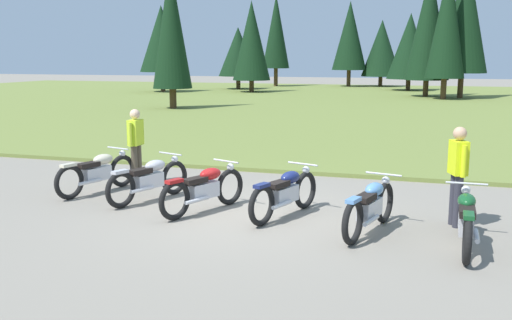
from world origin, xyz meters
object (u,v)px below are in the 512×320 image
object	(u,v)px
motorcycle_navy	(285,192)
rider_near_row_end	(136,142)
rider_in_hivis_vest	(458,170)
motorcycle_sky_blue	(370,206)
motorcycle_british_green	(466,220)
motorcycle_cream	(97,172)
motorcycle_red	(204,188)
motorcycle_silver	(149,179)

from	to	relation	value
motorcycle_navy	rider_near_row_end	xyz separation A→B (m)	(-3.80, 1.60, 0.51)
rider_near_row_end	rider_in_hivis_vest	bearing A→B (deg)	-11.24
motorcycle_sky_blue	rider_near_row_end	world-z (taller)	rider_near_row_end
motorcycle_navy	motorcycle_british_green	size ratio (longest dim) A/B	0.96
motorcycle_british_green	motorcycle_navy	bearing A→B (deg)	163.03
motorcycle_cream	rider_in_hivis_vest	world-z (taller)	rider_in_hivis_vest
motorcycle_cream	motorcycle_navy	world-z (taller)	same
rider_near_row_end	motorcycle_red	bearing A→B (deg)	-36.83
motorcycle_silver	motorcycle_sky_blue	size ratio (longest dim) A/B	0.98
motorcycle_red	motorcycle_silver	bearing A→B (deg)	161.17
motorcycle_navy	motorcycle_british_green	xyz separation A→B (m)	(2.97, -0.91, 0.00)
motorcycle_sky_blue	motorcycle_red	bearing A→B (deg)	172.47
rider_near_row_end	rider_in_hivis_vest	distance (m)	6.78
motorcycle_sky_blue	rider_near_row_end	distance (m)	5.77
motorcycle_sky_blue	motorcycle_british_green	bearing A→B (deg)	-14.71
motorcycle_sky_blue	motorcycle_cream	bearing A→B (deg)	168.49
motorcycle_silver	rider_in_hivis_vest	xyz separation A→B (m)	(5.68, -0.05, 0.51)
rider_near_row_end	motorcycle_cream	bearing A→B (deg)	-111.52
motorcycle_silver	rider_in_hivis_vest	distance (m)	5.71
motorcycle_cream	motorcycle_red	xyz separation A→B (m)	(2.70, -0.76, 0.00)
motorcycle_british_green	motorcycle_red	bearing A→B (deg)	170.12
motorcycle_sky_blue	motorcycle_silver	bearing A→B (deg)	168.88
motorcycle_navy	rider_near_row_end	distance (m)	4.15
motorcycle_silver	motorcycle_cream	bearing A→B (deg)	167.23
motorcycle_red	rider_in_hivis_vest	size ratio (longest dim) A/B	1.18
motorcycle_silver	motorcycle_british_green	bearing A→B (deg)	-12.01
motorcycle_sky_blue	rider_in_hivis_vest	xyz separation A→B (m)	(1.32, 0.81, 0.51)
motorcycle_cream	motorcycle_british_green	size ratio (longest dim) A/B	0.97
motorcycle_silver	motorcycle_red	bearing A→B (deg)	-18.83
motorcycle_red	motorcycle_sky_blue	bearing A→B (deg)	-7.53
motorcycle_navy	motorcycle_sky_blue	world-z (taller)	same
rider_in_hivis_vest	motorcycle_cream	bearing A→B (deg)	177.12
motorcycle_red	motorcycle_navy	world-z (taller)	same
motorcycle_red	rider_near_row_end	xyz separation A→B (m)	(-2.31, 1.73, 0.51)
motorcycle_silver	motorcycle_sky_blue	world-z (taller)	same
motorcycle_british_green	motorcycle_sky_blue	bearing A→B (deg)	165.29
motorcycle_sky_blue	rider_near_row_end	bearing A→B (deg)	158.21
motorcycle_sky_blue	rider_in_hivis_vest	size ratio (longest dim) A/B	1.23
motorcycle_sky_blue	motorcycle_navy	bearing A→B (deg)	160.97
rider_in_hivis_vest	motorcycle_sky_blue	bearing A→B (deg)	-148.43
motorcycle_silver	motorcycle_sky_blue	bearing A→B (deg)	-11.12
motorcycle_red	motorcycle_navy	distance (m)	1.49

